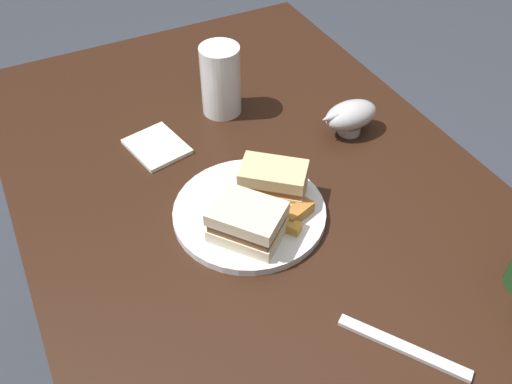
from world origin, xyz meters
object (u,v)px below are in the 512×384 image
sandwich_half_left (247,222)px  fork (403,347)px  sandwich_half_right (273,181)px  gravy_boat (350,116)px  napkin (157,146)px  plate (249,212)px  pint_glass (221,85)px

sandwich_half_left → fork: sandwich_half_left is taller
sandwich_half_left → sandwich_half_right: size_ratio=1.07×
gravy_boat → fork: 0.46m
gravy_boat → fork: (0.42, -0.19, -0.04)m
sandwich_half_right → gravy_boat: (-0.09, 0.21, -0.00)m
sandwich_half_right → napkin: size_ratio=1.12×
sandwich_half_right → napkin: sandwich_half_right is taller
plate → fork: plate is taller
sandwich_half_right → fork: sandwich_half_right is taller
plate → napkin: 0.24m
pint_glass → gravy_boat: bearing=46.7°
pint_glass → fork: bearing=-0.6°
plate → napkin: (-0.23, -0.08, -0.00)m
sandwich_half_left → gravy_boat: sandwich_half_left is taller
plate → pint_glass: 0.30m
sandwich_half_left → fork: size_ratio=0.74×
pint_glass → gravy_boat: 0.26m
sandwich_half_right → fork: size_ratio=0.69×
fork → pint_glass: bearing=144.6°
sandwich_half_right → fork: 0.33m
pint_glass → fork: 0.60m
plate → fork: (0.31, 0.07, -0.00)m
gravy_boat → napkin: (-0.12, -0.34, -0.04)m
plate → pint_glass: (-0.29, 0.08, 0.05)m
sandwich_half_left → sandwich_half_right: bearing=128.9°
plate → sandwich_half_left: bearing=-29.5°
fork → plate: bearing=158.6°
plate → napkin: bearing=-161.5°
plate → fork: size_ratio=1.39×
plate → pint_glass: pint_glass is taller
sandwich_half_left → sandwich_half_right: 0.10m
napkin → sandwich_half_left: bearing=10.3°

